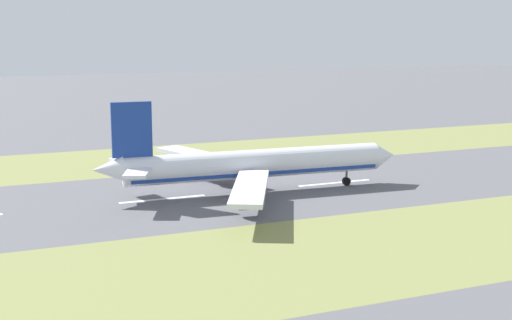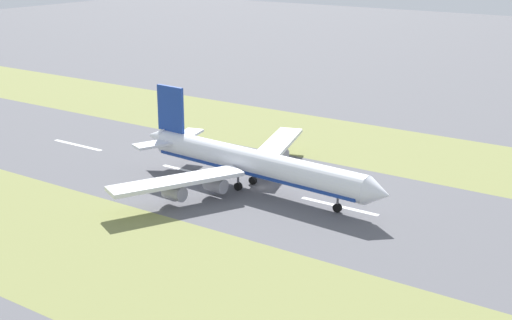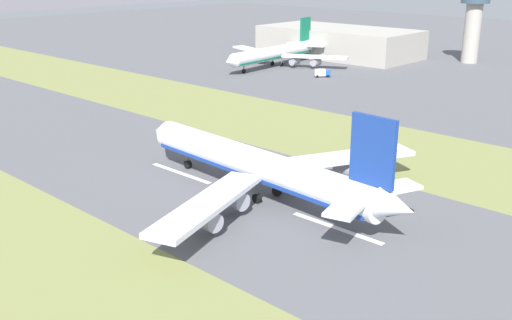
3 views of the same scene
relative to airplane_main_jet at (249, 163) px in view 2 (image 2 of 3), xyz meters
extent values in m
plane|color=#56565B|center=(-1.63, 2.09, -6.02)|extent=(800.00, 800.00, 0.00)
cube|color=olive|center=(-46.63, 2.09, -6.02)|extent=(40.00, 600.00, 0.01)
cube|color=olive|center=(43.37, 2.09, -6.02)|extent=(40.00, 600.00, 0.01)
cube|color=silver|center=(-1.63, -58.10, -6.01)|extent=(1.20, 18.00, 0.01)
cube|color=silver|center=(-1.63, -18.10, -6.01)|extent=(1.20, 18.00, 0.01)
cube|color=silver|center=(-1.63, 21.90, -6.01)|extent=(1.20, 18.00, 0.01)
cylinder|color=silver|center=(0.12, 1.90, 0.18)|extent=(9.54, 56.27, 6.00)
cone|color=silver|center=(2.05, 32.34, 0.18)|extent=(6.19, 5.36, 5.88)
cone|color=silver|center=(-1.84, -29.04, 0.98)|extent=(5.47, 6.31, 5.10)
cube|color=navy|center=(0.12, 1.90, -1.47)|extent=(9.10, 54.01, 0.70)
cube|color=silver|center=(-17.80, -4.19, -0.72)|extent=(29.41, 14.83, 0.90)
cube|color=silver|center=(17.13, -6.41, -0.72)|extent=(28.74, 17.96, 0.90)
cylinder|color=#93939E|center=(-9.11, -1.52, -3.17)|extent=(3.50, 4.99, 3.20)
cylinder|color=#93939E|center=(-18.32, -4.44, -3.17)|extent=(3.50, 4.99, 3.20)
cylinder|color=#93939E|center=(8.85, -2.66, -3.17)|extent=(3.50, 4.99, 3.20)
cylinder|color=#93939E|center=(17.61, -6.72, -3.17)|extent=(3.50, 4.99, 3.20)
cube|color=navy|center=(-1.53, -24.05, 8.68)|extent=(1.31, 8.03, 11.00)
cube|color=silver|center=(-7.02, -23.70, 1.18)|extent=(10.78, 6.74, 0.60)
cube|color=silver|center=(3.96, -24.40, 1.18)|extent=(10.92, 7.78, 0.60)
cylinder|color=#59595E|center=(1.47, 23.14, -3.52)|extent=(0.50, 0.50, 3.20)
cylinder|color=black|center=(1.47, 23.14, -5.12)|extent=(1.01, 1.85, 1.80)
cylinder|color=#59595E|center=(-2.66, -0.93, -3.52)|extent=(0.50, 0.50, 3.20)
cylinder|color=black|center=(-2.66, -0.93, -5.12)|extent=(1.01, 1.85, 1.80)
cylinder|color=#59595E|center=(2.53, -1.26, -3.52)|extent=(0.50, 0.50, 3.20)
cylinder|color=black|center=(2.53, -1.26, -5.12)|extent=(1.01, 1.85, 1.80)
camera|label=1|loc=(136.58, -55.00, 28.63)|focal=50.00mm
camera|label=2|loc=(122.55, 87.12, 47.84)|focal=50.00mm
camera|label=3|loc=(-77.39, -70.38, 36.10)|focal=42.00mm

